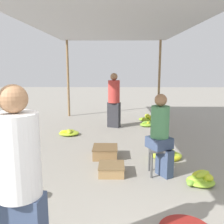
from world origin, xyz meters
TOP-DOWN VIEW (x-y plane):
  - canopy_post_back_left at (-1.61, 7.86)m, footprint 0.08×0.08m
  - canopy_post_back_right at (1.61, 7.86)m, footprint 0.08×0.08m
  - canopy_tarp at (0.00, 4.08)m, footprint 3.63×7.96m
  - vendor_foreground at (-0.71, 0.84)m, footprint 0.40×0.40m
  - stool at (0.79, 2.96)m, footprint 0.34×0.34m
  - vendor_seated at (0.81, 2.95)m, footprint 0.46×0.46m
  - banana_pile_left_0 at (-1.18, 5.37)m, footprint 0.53×0.47m
  - banana_pile_left_1 at (-1.25, 2.11)m, footprint 0.54×0.37m
  - banana_pile_right_0 at (1.01, 6.36)m, footprint 0.44×0.40m
  - banana_pile_right_1 at (1.08, 3.69)m, footprint 0.65×0.60m
  - banana_pile_right_2 at (1.15, 7.08)m, footprint 0.65×0.53m
  - banana_pile_right_3 at (1.38, 2.60)m, footprint 0.49×0.41m
  - crate_near at (-0.14, 3.74)m, footprint 0.49×0.49m
  - crate_mid at (-0.00, 2.95)m, footprint 0.44×0.44m
  - shopper_walking_mid at (0.02, 6.23)m, footprint 0.44×0.44m

SIDE VIEW (x-z plane):
  - banana_pile_left_0 at x=-1.18m, z-range -0.02..0.14m
  - banana_pile_right_1 at x=1.08m, z-range -0.05..0.18m
  - banana_pile_right_0 at x=1.01m, z-range -0.01..0.15m
  - banana_pile_right_2 at x=1.15m, z-range -0.04..0.19m
  - crate_mid at x=0.00m, z-range 0.00..0.17m
  - banana_pile_right_3 at x=1.38m, z-range -0.02..0.20m
  - banana_pile_left_1 at x=-1.25m, z-range -0.04..0.23m
  - crate_near at x=-0.14m, z-range 0.00..0.22m
  - stool at x=0.79m, z-range 0.14..0.61m
  - vendor_seated at x=0.81m, z-range 0.04..1.41m
  - shopper_walking_mid at x=0.02m, z-range 0.03..1.63m
  - vendor_foreground at x=-0.71m, z-range 0.03..1.71m
  - canopy_post_back_left at x=-1.61m, z-range 0.00..2.67m
  - canopy_post_back_right at x=1.61m, z-range 0.00..2.67m
  - canopy_tarp at x=0.00m, z-range 2.67..2.71m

